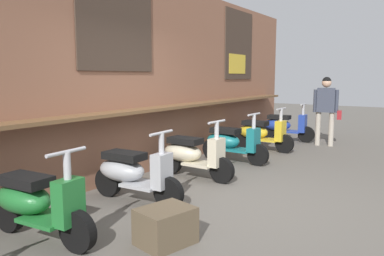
{
  "coord_description": "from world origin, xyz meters",
  "views": [
    {
      "loc": [
        -4.35,
        -2.25,
        1.64
      ],
      "look_at": [
        1.04,
        1.28,
        0.76
      ],
      "focal_mm": 35.58,
      "sensor_mm": 36.0,
      "label": 1
    }
  ],
  "objects": [
    {
      "name": "merchandise_crate",
      "position": [
        -1.5,
        -0.08,
        0.18
      ],
      "size": [
        0.61,
        0.53,
        0.36
      ],
      "primitive_type": "cube",
      "rotation": [
        0.0,
        0.0,
        -0.24
      ],
      "color": "brown",
      "rests_on": "ground_plane"
    },
    {
      "name": "scooter_cream",
      "position": [
        0.71,
        1.08,
        0.39
      ],
      "size": [
        0.46,
        1.4,
        0.97
      ],
      "rotation": [
        0.0,
        0.0,
        -1.6
      ],
      "color": "beige",
      "rests_on": "ground_plane"
    },
    {
      "name": "scooter_yellow",
      "position": [
        3.5,
        1.08,
        0.39
      ],
      "size": [
        0.46,
        1.4,
        0.97
      ],
      "rotation": [
        0.0,
        0.0,
        -1.6
      ],
      "color": "gold",
      "rests_on": "ground_plane"
    },
    {
      "name": "scooter_blue",
      "position": [
        5.01,
        1.08,
        0.39
      ],
      "size": [
        0.49,
        1.4,
        0.97
      ],
      "rotation": [
        0.0,
        0.0,
        -1.5
      ],
      "color": "#233D9E",
      "rests_on": "ground_plane"
    },
    {
      "name": "scooter_green",
      "position": [
        -2.14,
        1.08,
        0.39
      ],
      "size": [
        0.49,
        1.4,
        0.97
      ],
      "rotation": [
        0.0,
        0.0,
        -1.5
      ],
      "color": "#237533",
      "rests_on": "ground_plane"
    },
    {
      "name": "scooter_teal",
      "position": [
        2.09,
        1.08,
        0.39
      ],
      "size": [
        0.46,
        1.4,
        0.97
      ],
      "rotation": [
        0.0,
        0.0,
        -1.61
      ],
      "color": "#197075",
      "rests_on": "ground_plane"
    },
    {
      "name": "shopper_with_handbag",
      "position": [
        4.85,
        -0.0,
        0.98
      ],
      "size": [
        0.36,
        0.65,
        1.63
      ],
      "rotation": [
        0.0,
        0.0,
        0.22
      ],
      "color": "#ADA393",
      "rests_on": "ground_plane"
    },
    {
      "name": "ground_plane",
      "position": [
        0.0,
        0.0,
        0.0
      ],
      "size": [
        36.08,
        36.08,
        0.0
      ],
      "primitive_type": "plane",
      "color": "#605B54"
    },
    {
      "name": "scooter_silver",
      "position": [
        -0.71,
        1.08,
        0.39
      ],
      "size": [
        0.47,
        1.4,
        0.97
      ],
      "rotation": [
        0.0,
        0.0,
        -1.52
      ],
      "color": "#B2B5BA",
      "rests_on": "ground_plane"
    },
    {
      "name": "market_stall_facade",
      "position": [
        0.0,
        2.02,
        1.64
      ],
      "size": [
        12.89,
        0.61,
        3.28
      ],
      "color": "#8C5B44",
      "rests_on": "ground_plane"
    }
  ]
}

